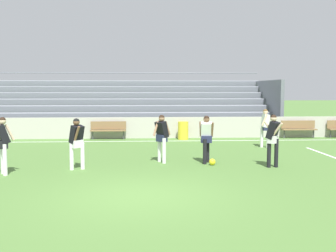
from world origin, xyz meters
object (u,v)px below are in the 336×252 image
(player_white_deep_cover, at_px, (206,135))
(player_dark_wide_right, at_px, (3,140))
(soccer_ball, at_px, (212,162))
(player_dark_trailing_run, at_px, (162,134))
(bench_near_bin, at_px, (299,127))
(player_white_dropping_back, at_px, (265,125))
(bench_far_right, at_px, (108,128))
(trash_bin, at_px, (183,130))
(player_dark_overlapping, at_px, (273,136))
(bleacher_stand, at_px, (77,104))
(player_dark_pressing_high, at_px, (77,139))

(player_white_deep_cover, relative_size, player_dark_wide_right, 0.95)
(soccer_ball, bearing_deg, player_dark_trailing_run, 160.56)
(bench_near_bin, bearing_deg, player_white_dropping_back, -129.97)
(bench_far_right, xyz_separation_m, trash_bin, (3.80, -0.31, -0.09))
(bench_far_right, distance_m, player_dark_trailing_run, 7.10)
(player_dark_trailing_run, height_order, player_dark_overlapping, player_dark_overlapping)
(trash_bin, relative_size, player_dark_overlapping, 0.53)
(trash_bin, xyz_separation_m, player_white_deep_cover, (0.18, -6.56, 0.52))
(soccer_ball, bearing_deg, player_white_deep_cover, 112.00)
(bleacher_stand, bearing_deg, player_dark_pressing_high, -80.60)
(bleacher_stand, height_order, player_dark_trailing_run, bleacher_stand)
(bench_far_right, bearing_deg, player_dark_pressing_high, -91.97)
(bleacher_stand, bearing_deg, player_white_deep_cover, -60.42)
(soccer_ball, bearing_deg, bench_near_bin, 51.49)
(bleacher_stand, xyz_separation_m, player_white_dropping_back, (9.31, -7.38, -0.61))
(player_dark_pressing_high, bearing_deg, player_dark_wide_right, -162.43)
(bleacher_stand, bearing_deg, player_dark_wide_right, -90.45)
(player_dark_wide_right, height_order, player_dark_overlapping, same)
(player_dark_wide_right, xyz_separation_m, player_white_dropping_back, (9.40, 5.03, -0.03))
(bench_near_bin, height_order, player_dark_wide_right, player_dark_wide_right)
(player_white_deep_cover, bearing_deg, soccer_ball, -68.00)
(player_white_deep_cover, height_order, player_dark_pressing_high, player_white_deep_cover)
(player_dark_trailing_run, bearing_deg, soccer_ball, -19.44)
(player_dark_pressing_high, bearing_deg, soccer_ball, 6.22)
(trash_bin, bearing_deg, player_dark_trailing_run, -101.94)
(bench_far_right, height_order, player_dark_trailing_run, player_dark_trailing_run)
(trash_bin, height_order, player_white_deep_cover, player_white_deep_cover)
(bench_near_bin, xyz_separation_m, player_white_dropping_back, (-2.80, -3.33, 0.46))
(bleacher_stand, distance_m, player_dark_wide_right, 12.42)
(bleacher_stand, relative_size, player_dark_trailing_run, 14.20)
(bleacher_stand, bearing_deg, player_white_dropping_back, -38.41)
(player_white_dropping_back, bearing_deg, player_dark_trailing_run, -144.45)
(player_white_deep_cover, relative_size, player_white_dropping_back, 0.97)
(player_white_dropping_back, height_order, soccer_ball, player_white_dropping_back)
(trash_bin, distance_m, player_white_deep_cover, 6.58)
(soccer_ball, bearing_deg, bench_far_right, 119.72)
(trash_bin, relative_size, soccer_ball, 4.12)
(player_dark_overlapping, bearing_deg, trash_bin, 106.74)
(player_dark_wide_right, distance_m, player_dark_pressing_high, 2.15)
(soccer_ball, bearing_deg, player_white_dropping_back, 52.78)
(player_dark_overlapping, height_order, player_dark_pressing_high, player_dark_overlapping)
(bench_near_bin, relative_size, player_white_dropping_back, 1.07)
(bench_far_right, bearing_deg, player_dark_overlapping, -51.99)
(player_dark_trailing_run, relative_size, player_white_deep_cover, 1.01)
(player_dark_wide_right, xyz_separation_m, player_dark_pressing_high, (2.04, 0.65, -0.07))
(trash_bin, height_order, player_dark_pressing_high, player_dark_pressing_high)
(trash_bin, relative_size, player_white_deep_cover, 0.55)
(player_dark_pressing_high, bearing_deg, bench_near_bin, 37.23)
(bleacher_stand, relative_size, player_white_dropping_back, 13.99)
(player_white_deep_cover, distance_m, player_dark_overlapping, 2.22)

